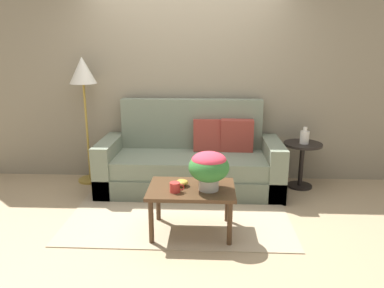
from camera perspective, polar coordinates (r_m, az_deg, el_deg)
ground_plane at (r=4.11m, az=-1.81°, el=-10.25°), size 14.00×14.00×0.00m
wall_back at (r=4.86m, az=-0.89°, el=9.77°), size 6.40×0.12×2.62m
area_rug at (r=4.17m, az=-1.73°, el=-9.75°), size 2.32×1.85×0.01m
couch at (r=4.59m, az=-0.06°, el=-2.99°), size 2.24×0.88×1.10m
coffee_table at (r=3.48m, az=-0.08°, el=-7.81°), size 0.82×0.57×0.46m
side_table at (r=4.81m, az=16.89°, el=-1.96°), size 0.48×0.48×0.58m
floor_lamp at (r=4.84m, az=-16.74°, el=9.54°), size 0.34×0.34×1.64m
potted_plant at (r=3.34m, az=2.68°, el=-3.56°), size 0.38×0.38×0.36m
coffee_mug at (r=3.35m, az=-2.72°, el=-6.81°), size 0.14×0.10×0.09m
snack_bowl at (r=3.49m, az=-1.57°, el=-6.07°), size 0.12×0.12×0.06m
table_vase at (r=4.73m, az=17.27°, el=1.08°), size 0.11×0.11×0.21m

